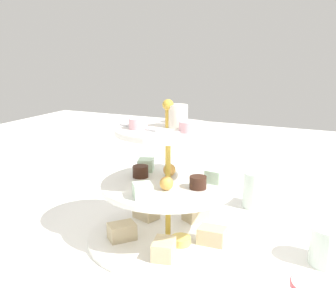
{
  "coord_description": "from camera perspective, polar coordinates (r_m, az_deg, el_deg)",
  "views": [
    {
      "loc": [
        0.29,
        -0.64,
        0.35
      ],
      "look_at": [
        0.0,
        0.0,
        0.18
      ],
      "focal_mm": 43.39,
      "sensor_mm": 36.0,
      "label": 1
    }
  ],
  "objects": [
    {
      "name": "ground_plane",
      "position": [
        0.79,
        0.0,
        -13.19
      ],
      "size": [
        2.4,
        2.4,
        0.0
      ],
      "primitive_type": "plane",
      "color": "white"
    },
    {
      "name": "water_glass_mid_back",
      "position": [
        0.94,
        12.27,
        -6.29
      ],
      "size": [
        0.06,
        0.06,
        0.08
      ],
      "primitive_type": "cylinder",
      "color": "silver",
      "rests_on": "ground_plane"
    },
    {
      "name": "tiered_serving_stand",
      "position": [
        0.75,
        0.04,
        -7.51
      ],
      "size": [
        0.3,
        0.3,
        0.27
      ],
      "color": "white",
      "rests_on": "ground_plane"
    },
    {
      "name": "water_glass_short_left",
      "position": [
        0.74,
        21.71,
        -13.16
      ],
      "size": [
        0.06,
        0.06,
        0.07
      ],
      "primitive_type": "cylinder",
      "color": "silver",
      "rests_on": "ground_plane"
    },
    {
      "name": "butter_knife_left",
      "position": [
        1.06,
        -9.39,
        -6.01
      ],
      "size": [
        0.12,
        0.14,
        0.0
      ],
      "primitive_type": "cube",
      "rotation": [
        0.0,
        0.0,
        4.05
      ],
      "color": "silver",
      "rests_on": "ground_plane"
    },
    {
      "name": "water_glass_tall_right",
      "position": [
        0.72,
        -21.92,
        -11.71
      ],
      "size": [
        0.07,
        0.07,
        0.12
      ],
      "primitive_type": "cylinder",
      "color": "silver",
      "rests_on": "ground_plane"
    }
  ]
}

